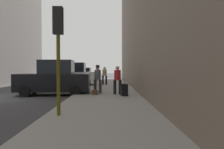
{
  "coord_description": "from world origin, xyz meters",
  "views": [
    {
      "loc": [
        6.22,
        -12.83,
        1.73
      ],
      "look_at": [
        6.4,
        6.63,
        1.16
      ],
      "focal_mm": 35.0,
      "sensor_mm": 36.0,
      "label": 1
    }
  ],
  "objects": [
    {
      "name": "parked_gray_coupe",
      "position": [
        2.65,
        14.69,
        0.85
      ],
      "size": [
        4.26,
        2.17,
        1.79
      ],
      "color": "slate",
      "rests_on": "ground_plane"
    },
    {
      "name": "duffel_bag",
      "position": [
        5.31,
        0.19,
        0.29
      ],
      "size": [
        0.32,
        0.44,
        0.28
      ],
      "color": "#472D19",
      "rests_on": "sidewalk"
    },
    {
      "name": "fire_hydrant",
      "position": [
        4.45,
        3.41,
        0.5
      ],
      "size": [
        0.42,
        0.22,
        0.7
      ],
      "color": "red",
      "rests_on": "sidewalk"
    },
    {
      "name": "rolling_suitcase",
      "position": [
        7.03,
        -0.36,
        0.49
      ],
      "size": [
        0.42,
        0.6,
        1.04
      ],
      "color": "black",
      "rests_on": "sidewalk"
    },
    {
      "name": "traffic_light",
      "position": [
        4.5,
        -5.54,
        2.76
      ],
      "size": [
        0.32,
        0.32,
        3.6
      ],
      "color": "#514C0F",
      "rests_on": "sidewalk"
    },
    {
      "name": "pedestrian_in_tan_coat",
      "position": [
        5.7,
        8.14,
        1.1
      ],
      "size": [
        0.52,
        0.45,
        1.71
      ],
      "color": "black",
      "rests_on": "sidewalk"
    },
    {
      "name": "pedestrian_with_beanie",
      "position": [
        5.43,
        1.05,
        1.14
      ],
      "size": [
        0.52,
        0.45,
        1.78
      ],
      "color": "#333338",
      "rests_on": "sidewalk"
    },
    {
      "name": "parked_black_suv",
      "position": [
        2.65,
        1.15,
        1.03
      ],
      "size": [
        4.65,
        2.16,
        2.25
      ],
      "color": "black",
      "rests_on": "ground_plane"
    },
    {
      "name": "ground_plane",
      "position": [
        0.0,
        0.0,
        0.0
      ],
      "size": [
        120.0,
        120.0,
        0.0
      ],
      "primitive_type": "plane",
      "color": "#38383A"
    },
    {
      "name": "parked_white_van",
      "position": [
        2.65,
        7.86,
        1.03
      ],
      "size": [
        4.6,
        2.06,
        2.25
      ],
      "color": "silver",
      "rests_on": "ground_plane"
    },
    {
      "name": "sidewalk",
      "position": [
        6.0,
        0.0,
        0.07
      ],
      "size": [
        4.0,
        40.0,
        0.15
      ],
      "primitive_type": "cube",
      "color": "gray",
      "rests_on": "ground_plane"
    },
    {
      "name": "pedestrian_in_red_jacket",
      "position": [
        6.67,
        0.36,
        1.1
      ],
      "size": [
        0.5,
        0.4,
        1.71
      ],
      "color": "black",
      "rests_on": "sidewalk"
    }
  ]
}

